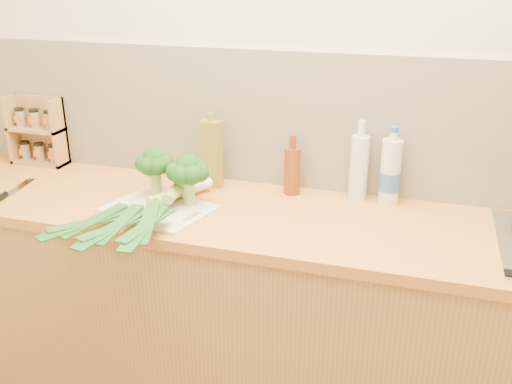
{
  "coord_description": "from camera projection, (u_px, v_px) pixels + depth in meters",
  "views": [
    {
      "loc": [
        0.46,
        -0.62,
        1.75
      ],
      "look_at": [
        -0.06,
        1.1,
        1.02
      ],
      "focal_mm": 40.0,
      "sensor_mm": 36.0,
      "label": 1
    }
  ],
  "objects": [
    {
      "name": "leek_mid",
      "position": [
        153.0,
        205.0,
        2.01
      ],
      "size": [
        0.17,
        0.63,
        0.04
      ],
      "rotation": [
        0.0,
        0.0,
        -0.18
      ],
      "color": "white",
      "rests_on": "chopping_board"
    },
    {
      "name": "water_bottle",
      "position": [
        390.0,
        173.0,
        2.12
      ],
      "size": [
        0.08,
        0.08,
        0.28
      ],
      "color": "silver",
      "rests_on": "counter"
    },
    {
      "name": "glass_bottle",
      "position": [
        359.0,
        167.0,
        2.15
      ],
      "size": [
        0.07,
        0.07,
        0.31
      ],
      "color": "silver",
      "rests_on": "counter"
    },
    {
      "name": "amber_bottle",
      "position": [
        292.0,
        170.0,
        2.21
      ],
      "size": [
        0.06,
        0.06,
        0.24
      ],
      "color": "#682F13",
      "rests_on": "counter"
    },
    {
      "name": "chefs_knife",
      "position": [
        2.0,
        197.0,
        2.19
      ],
      "size": [
        0.07,
        0.32,
        0.02
      ],
      "rotation": [
        0.0,
        0.0,
        0.14
      ],
      "color": "silver",
      "rests_on": "counter"
    },
    {
      "name": "room_shell",
      "position": [
        301.0,
        122.0,
        2.21
      ],
      "size": [
        3.5,
        3.5,
        3.5
      ],
      "color": "beige",
      "rests_on": "ground"
    },
    {
      "name": "broccoli_right",
      "position": [
        188.0,
        171.0,
        2.07
      ],
      "size": [
        0.16,
        0.16,
        0.19
      ],
      "color": "#A1B66A",
      "rests_on": "chopping_board"
    },
    {
      "name": "counter",
      "position": [
        279.0,
        319.0,
        2.23
      ],
      "size": [
        3.2,
        0.62,
        0.9
      ],
      "color": "#B27A4A",
      "rests_on": "ground"
    },
    {
      "name": "spice_rack",
      "position": [
        39.0,
        135.0,
        2.54
      ],
      "size": [
        0.25,
        0.1,
        0.3
      ],
      "color": "tan",
      "rests_on": "counter"
    },
    {
      "name": "leek_front",
      "position": [
        152.0,
        202.0,
        2.08
      ],
      "size": [
        0.37,
        0.65,
        0.04
      ],
      "rotation": [
        0.0,
        0.0,
        -0.49
      ],
      "color": "white",
      "rests_on": "chopping_board"
    },
    {
      "name": "leek_back",
      "position": [
        165.0,
        202.0,
        1.98
      ],
      "size": [
        0.13,
        0.62,
        0.04
      ],
      "rotation": [
        0.0,
        0.0,
        0.12
      ],
      "color": "white",
      "rests_on": "chopping_board"
    },
    {
      "name": "oil_tin",
      "position": [
        211.0,
        154.0,
        2.27
      ],
      "size": [
        0.08,
        0.05,
        0.3
      ],
      "color": "olive",
      "rests_on": "counter"
    },
    {
      "name": "broccoli_left",
      "position": [
        155.0,
        164.0,
        2.15
      ],
      "size": [
        0.14,
        0.15,
        0.19
      ],
      "color": "#A1B66A",
      "rests_on": "chopping_board"
    },
    {
      "name": "chopping_board",
      "position": [
        159.0,
        209.0,
        2.09
      ],
      "size": [
        0.43,
        0.36,
        0.01
      ],
      "primitive_type": "cube",
      "rotation": [
        0.0,
        0.0,
        -0.27
      ],
      "color": "beige",
      "rests_on": "counter"
    }
  ]
}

